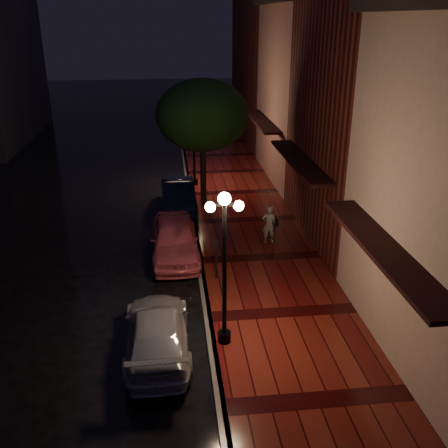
# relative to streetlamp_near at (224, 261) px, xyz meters

# --- Properties ---
(ground) EXTENTS (120.00, 120.00, 0.00)m
(ground) POSITION_rel_streetlamp_near_xyz_m (-0.35, 5.00, -2.60)
(ground) COLOR black
(ground) RESTS_ON ground
(sidewalk) EXTENTS (4.50, 60.00, 0.15)m
(sidewalk) POSITION_rel_streetlamp_near_xyz_m (1.90, 5.00, -2.53)
(sidewalk) COLOR #460C0C
(sidewalk) RESTS_ON ground
(curb) EXTENTS (0.25, 60.00, 0.15)m
(curb) POSITION_rel_streetlamp_near_xyz_m (-0.35, 5.00, -2.53)
(curb) COLOR #595451
(curb) RESTS_ON ground
(storefront_mid) EXTENTS (5.00, 8.00, 11.00)m
(storefront_mid) POSITION_rel_streetlamp_near_xyz_m (6.65, 7.00, 2.90)
(storefront_mid) COLOR #511914
(storefront_mid) RESTS_ON ground
(storefront_far) EXTENTS (5.00, 8.00, 9.00)m
(storefront_far) POSITION_rel_streetlamp_near_xyz_m (6.65, 15.00, 1.90)
(storefront_far) COLOR #8C5951
(storefront_far) RESTS_ON ground
(storefront_extra) EXTENTS (5.00, 12.00, 10.00)m
(storefront_extra) POSITION_rel_streetlamp_near_xyz_m (6.65, 25.00, 2.40)
(storefront_extra) COLOR #511914
(storefront_extra) RESTS_ON ground
(streetlamp_near) EXTENTS (0.96, 0.36, 4.31)m
(streetlamp_near) POSITION_rel_streetlamp_near_xyz_m (0.00, 0.00, 0.00)
(streetlamp_near) COLOR black
(streetlamp_near) RESTS_ON sidewalk
(streetlamp_far) EXTENTS (0.96, 0.36, 4.31)m
(streetlamp_far) POSITION_rel_streetlamp_near_xyz_m (0.00, 14.00, 0.00)
(streetlamp_far) COLOR black
(streetlamp_far) RESTS_ON sidewalk
(street_tree) EXTENTS (4.16, 4.16, 5.80)m
(street_tree) POSITION_rel_streetlamp_near_xyz_m (0.26, 10.99, 1.64)
(street_tree) COLOR black
(street_tree) RESTS_ON sidewalk
(pink_car) EXTENTS (1.84, 4.38, 1.48)m
(pink_car) POSITION_rel_streetlamp_near_xyz_m (-1.22, 5.69, -1.86)
(pink_car) COLOR #DC5A6C
(pink_car) RESTS_ON ground
(navy_car) EXTENTS (1.64, 4.29, 1.40)m
(navy_car) POSITION_rel_streetlamp_near_xyz_m (-0.95, 10.67, -1.90)
(navy_car) COLOR black
(navy_car) RESTS_ON ground
(silver_car) EXTENTS (1.78, 4.24, 1.22)m
(silver_car) POSITION_rel_streetlamp_near_xyz_m (-1.81, -0.02, -1.99)
(silver_car) COLOR #A4A3AB
(silver_car) RESTS_ON ground
(woman_with_umbrella) EXTENTS (0.90, 0.92, 2.17)m
(woman_with_umbrella) POSITION_rel_streetlamp_near_xyz_m (2.46, 6.26, -1.02)
(woman_with_umbrella) COLOR silver
(woman_with_umbrella) RESTS_ON sidewalk
(parking_meter) EXTENTS (0.15, 0.13, 1.43)m
(parking_meter) POSITION_rel_streetlamp_near_xyz_m (0.13, 3.58, -1.58)
(parking_meter) COLOR black
(parking_meter) RESTS_ON sidewalk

